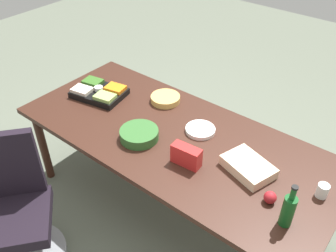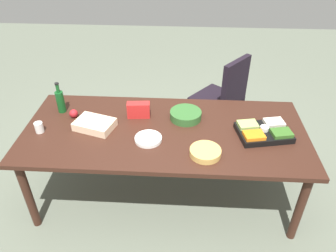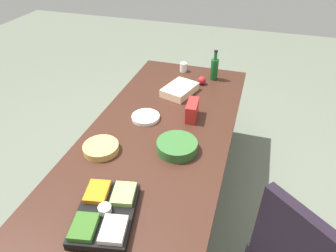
{
  "view_description": "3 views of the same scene",
  "coord_description": "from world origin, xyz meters",
  "px_view_note": "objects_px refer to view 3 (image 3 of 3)",
  "views": [
    {
      "loc": [
        -1.26,
        1.64,
        2.43
      ],
      "look_at": [
        0.06,
        0.0,
        0.82
      ],
      "focal_mm": 38.99,
      "sensor_mm": 36.0,
      "label": 1
    },
    {
      "loc": [
        0.16,
        -2.24,
        2.39
      ],
      "look_at": [
        0.03,
        -0.0,
        0.8
      ],
      "focal_mm": 34.89,
      "sensor_mm": 36.0,
      "label": 2
    },
    {
      "loc": [
        1.71,
        0.59,
        2.11
      ],
      "look_at": [
        0.05,
        0.08,
        0.86
      ],
      "focal_mm": 32.35,
      "sensor_mm": 36.0,
      "label": 3
    }
  ],
  "objects_px": {
    "chip_bag_red": "(192,110)",
    "conference_table": "(160,138)",
    "chip_bowl": "(101,148)",
    "paper_cup": "(183,67)",
    "veggie_tray": "(106,213)",
    "wine_bottle": "(214,68)",
    "paper_plate_stack": "(146,117)",
    "salad_bowl": "(177,146)",
    "sheet_cake": "(180,90)",
    "apple_red": "(202,80)"
  },
  "relations": [
    {
      "from": "paper_plate_stack",
      "to": "chip_bowl",
      "type": "distance_m",
      "value": 0.48
    },
    {
      "from": "paper_plate_stack",
      "to": "veggie_tray",
      "type": "bearing_deg",
      "value": 7.71
    },
    {
      "from": "wine_bottle",
      "to": "paper_plate_stack",
      "type": "bearing_deg",
      "value": -24.87
    },
    {
      "from": "apple_red",
      "to": "sheet_cake",
      "type": "distance_m",
      "value": 0.27
    },
    {
      "from": "sheet_cake",
      "to": "chip_bowl",
      "type": "height_order",
      "value": "sheet_cake"
    },
    {
      "from": "paper_plate_stack",
      "to": "wine_bottle",
      "type": "height_order",
      "value": "wine_bottle"
    },
    {
      "from": "conference_table",
      "to": "chip_bag_red",
      "type": "relative_size",
      "value": 11.98
    },
    {
      "from": "paper_cup",
      "to": "conference_table",
      "type": "bearing_deg",
      "value": 5.0
    },
    {
      "from": "veggie_tray",
      "to": "paper_plate_stack",
      "type": "relative_size",
      "value": 2.14
    },
    {
      "from": "wine_bottle",
      "to": "paper_cup",
      "type": "bearing_deg",
      "value": -104.62
    },
    {
      "from": "paper_plate_stack",
      "to": "chip_bowl",
      "type": "height_order",
      "value": "chip_bowl"
    },
    {
      "from": "salad_bowl",
      "to": "chip_bag_red",
      "type": "xyz_separation_m",
      "value": [
        -0.42,
        0.0,
        0.03
      ]
    },
    {
      "from": "conference_table",
      "to": "chip_bowl",
      "type": "height_order",
      "value": "chip_bowl"
    },
    {
      "from": "paper_plate_stack",
      "to": "salad_bowl",
      "type": "distance_m",
      "value": 0.45
    },
    {
      "from": "conference_table",
      "to": "sheet_cake",
      "type": "distance_m",
      "value": 0.6
    },
    {
      "from": "veggie_tray",
      "to": "wine_bottle",
      "type": "relative_size",
      "value": 1.61
    },
    {
      "from": "paper_cup",
      "to": "salad_bowl",
      "type": "distance_m",
      "value": 1.25
    },
    {
      "from": "wine_bottle",
      "to": "chip_bowl",
      "type": "relative_size",
      "value": 1.21
    },
    {
      "from": "chip_bag_red",
      "to": "chip_bowl",
      "type": "xyz_separation_m",
      "value": [
        0.58,
        -0.5,
        -0.04
      ]
    },
    {
      "from": "apple_red",
      "to": "wine_bottle",
      "type": "height_order",
      "value": "wine_bottle"
    },
    {
      "from": "sheet_cake",
      "to": "chip_bag_red",
      "type": "relative_size",
      "value": 1.6
    },
    {
      "from": "conference_table",
      "to": "paper_plate_stack",
      "type": "xyz_separation_m",
      "value": [
        -0.12,
        -0.15,
        0.08
      ]
    },
    {
      "from": "paper_cup",
      "to": "chip_bowl",
      "type": "height_order",
      "value": "paper_cup"
    },
    {
      "from": "chip_bag_red",
      "to": "conference_table",
      "type": "bearing_deg",
      "value": -37.68
    },
    {
      "from": "veggie_tray",
      "to": "chip_bag_red",
      "type": "relative_size",
      "value": 2.35
    },
    {
      "from": "apple_red",
      "to": "sheet_cake",
      "type": "relative_size",
      "value": 0.24
    },
    {
      "from": "apple_red",
      "to": "paper_cup",
      "type": "distance_m",
      "value": 0.32
    },
    {
      "from": "conference_table",
      "to": "paper_cup",
      "type": "xyz_separation_m",
      "value": [
        -1.04,
        -0.09,
        0.11
      ]
    },
    {
      "from": "paper_plate_stack",
      "to": "salad_bowl",
      "type": "xyz_separation_m",
      "value": [
        0.3,
        0.34,
        0.02
      ]
    },
    {
      "from": "paper_cup",
      "to": "chip_bag_red",
      "type": "xyz_separation_m",
      "value": [
        0.8,
        0.28,
        0.03
      ]
    },
    {
      "from": "sheet_cake",
      "to": "salad_bowl",
      "type": "distance_m",
      "value": 0.79
    },
    {
      "from": "sheet_cake",
      "to": "paper_cup",
      "type": "distance_m",
      "value": 0.46
    },
    {
      "from": "chip_bowl",
      "to": "conference_table",
      "type": "bearing_deg",
      "value": 137.32
    },
    {
      "from": "apple_red",
      "to": "veggie_tray",
      "type": "height_order",
      "value": "veggie_tray"
    },
    {
      "from": "sheet_cake",
      "to": "salad_bowl",
      "type": "xyz_separation_m",
      "value": [
        0.77,
        0.19,
        0.0
      ]
    },
    {
      "from": "chip_bag_red",
      "to": "paper_plate_stack",
      "type": "bearing_deg",
      "value": -70.32
    },
    {
      "from": "wine_bottle",
      "to": "conference_table",
      "type": "bearing_deg",
      "value": -13.71
    },
    {
      "from": "apple_red",
      "to": "paper_plate_stack",
      "type": "distance_m",
      "value": 0.76
    },
    {
      "from": "chip_bowl",
      "to": "salad_bowl",
      "type": "bearing_deg",
      "value": 107.78
    },
    {
      "from": "wine_bottle",
      "to": "salad_bowl",
      "type": "height_order",
      "value": "wine_bottle"
    },
    {
      "from": "apple_red",
      "to": "chip_bag_red",
      "type": "relative_size",
      "value": 0.38
    },
    {
      "from": "conference_table",
      "to": "wine_bottle",
      "type": "relative_size",
      "value": 8.2
    },
    {
      "from": "chip_bag_red",
      "to": "chip_bowl",
      "type": "height_order",
      "value": "chip_bag_red"
    },
    {
      "from": "conference_table",
      "to": "chip_bag_red",
      "type": "xyz_separation_m",
      "value": [
        -0.24,
        0.19,
        0.14
      ]
    },
    {
      "from": "apple_red",
      "to": "sheet_cake",
      "type": "bearing_deg",
      "value": -33.79
    },
    {
      "from": "paper_plate_stack",
      "to": "sheet_cake",
      "type": "height_order",
      "value": "sheet_cake"
    },
    {
      "from": "conference_table",
      "to": "apple_red",
      "type": "distance_m",
      "value": 0.84
    },
    {
      "from": "chip_bag_red",
      "to": "paper_cup",
      "type": "bearing_deg",
      "value": -160.7
    },
    {
      "from": "veggie_tray",
      "to": "chip_bowl",
      "type": "distance_m",
      "value": 0.56
    },
    {
      "from": "wine_bottle",
      "to": "paper_cup",
      "type": "height_order",
      "value": "wine_bottle"
    }
  ]
}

